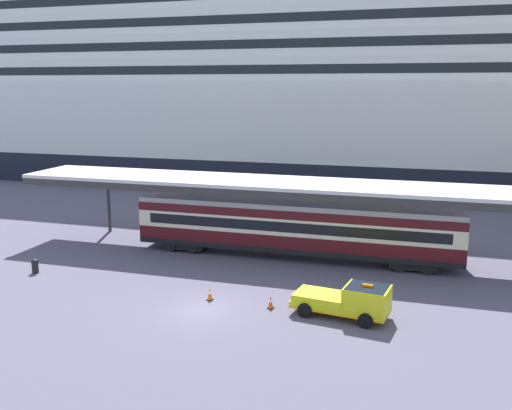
# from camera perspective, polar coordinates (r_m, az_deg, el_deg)

# --- Properties ---
(ground_plane) EXTENTS (400.00, 400.00, 0.00)m
(ground_plane) POSITION_cam_1_polar(r_m,az_deg,el_deg) (32.43, -5.48, -10.48)
(ground_plane) COLOR #59546A
(cruise_ship) EXTENTS (149.45, 27.10, 37.51)m
(cruise_ship) POSITION_cam_1_polar(r_m,az_deg,el_deg) (77.84, 1.29, 12.44)
(cruise_ship) COLOR black
(cruise_ship) RESTS_ON ground
(platform_canopy) EXTENTS (42.37, 5.69, 5.53)m
(platform_canopy) POSITION_cam_1_polar(r_m,az_deg,el_deg) (40.87, 4.07, 1.97)
(platform_canopy) COLOR silver
(platform_canopy) RESTS_ON ground
(train_carriage) EXTENTS (23.40, 2.81, 4.11)m
(train_carriage) POSITION_cam_1_polar(r_m,az_deg,el_deg) (41.09, 3.88, -2.23)
(train_carriage) COLOR black
(train_carriage) RESTS_ON ground
(service_truck) EXTENTS (5.43, 2.80, 2.02)m
(service_truck) POSITION_cam_1_polar(r_m,az_deg,el_deg) (31.46, 9.36, -9.37)
(service_truck) COLOR yellow
(service_truck) RESTS_ON ground
(traffic_cone_near) EXTENTS (0.36, 0.36, 0.73)m
(traffic_cone_near) POSITION_cam_1_polar(r_m,az_deg,el_deg) (32.47, 1.48, -9.72)
(traffic_cone_near) COLOR black
(traffic_cone_near) RESTS_ON ground
(traffic_cone_mid) EXTENTS (0.36, 0.36, 0.76)m
(traffic_cone_mid) POSITION_cam_1_polar(r_m,az_deg,el_deg) (33.74, -4.63, -8.87)
(traffic_cone_mid) COLOR black
(traffic_cone_mid) RESTS_ON ground
(traffic_cone_far) EXTENTS (0.36, 0.36, 0.79)m
(traffic_cone_far) POSITION_cam_1_polar(r_m,az_deg,el_deg) (34.50, 4.80, -8.37)
(traffic_cone_far) COLOR black
(traffic_cone_far) RESTS_ON ground
(quay_bollard) EXTENTS (0.48, 0.48, 0.96)m
(quay_bollard) POSITION_cam_1_polar(r_m,az_deg,el_deg) (41.01, -21.25, -5.66)
(quay_bollard) COLOR black
(quay_bollard) RESTS_ON ground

